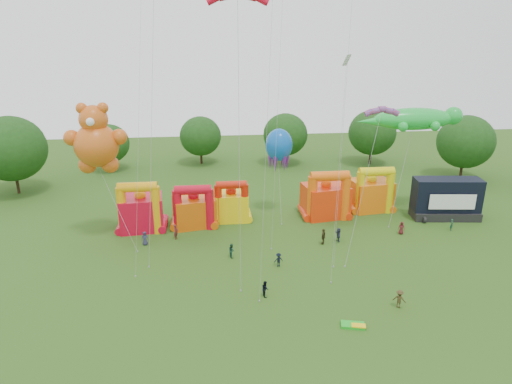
{
  "coord_description": "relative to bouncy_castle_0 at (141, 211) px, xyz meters",
  "views": [
    {
      "loc": [
        -6.48,
        -28.67,
        23.95
      ],
      "look_at": [
        -1.55,
        18.0,
        7.3
      ],
      "focal_mm": 32.0,
      "sensor_mm": 36.0,
      "label": 1
    }
  ],
  "objects": [
    {
      "name": "spectator_9",
      "position": [
        25.57,
        -20.2,
        -1.66
      ],
      "size": [
        1.32,
        1.15,
        1.78
      ],
      "primitive_type": "imported",
      "rotation": [
        0.0,
        0.0,
        2.6
      ],
      "color": "#3D3218",
      "rests_on": "ground"
    },
    {
      "name": "bouncy_castle_1",
      "position": [
        6.59,
        0.54,
        -0.3
      ],
      "size": [
        5.82,
        5.03,
        5.91
      ],
      "color": "#D0530B",
      "rests_on": "ground"
    },
    {
      "name": "spectator_4",
      "position": [
        21.88,
        -6.58,
        -1.57
      ],
      "size": [
        1.01,
        1.23,
        1.96
      ],
      "primitive_type": "imported",
      "rotation": [
        0.0,
        0.0,
        4.16
      ],
      "color": "#383016",
      "rests_on": "ground"
    },
    {
      "name": "octopus_kite",
      "position": [
        18.06,
        3.77,
        5.79
      ],
      "size": [
        3.62,
        6.45,
        11.85
      ],
      "color": "#0C53B6",
      "rests_on": "ground"
    },
    {
      "name": "parafoil_kites",
      "position": [
        17.18,
        -8.67,
        8.23
      ],
      "size": [
        28.33,
        11.47,
        30.9
      ],
      "color": "red",
      "rests_on": "ground"
    },
    {
      "name": "tree_ring",
      "position": [
        14.14,
        -25.22,
        3.71
      ],
      "size": [
        120.0,
        122.06,
        12.07
      ],
      "color": "#352314",
      "rests_on": "ground"
    },
    {
      "name": "ground",
      "position": [
        15.28,
        -25.81,
        -2.55
      ],
      "size": [
        160.0,
        160.0,
        0.0
      ],
      "primitive_type": "plane",
      "color": "#2E5016",
      "rests_on": "ground"
    },
    {
      "name": "spectator_6",
      "position": [
        32.23,
        -4.84,
        -1.72
      ],
      "size": [
        0.95,
        0.81,
        1.65
      ],
      "primitive_type": "imported",
      "rotation": [
        0.0,
        0.0,
        5.86
      ],
      "color": "#55181D",
      "rests_on": "ground"
    },
    {
      "name": "spectator_5",
      "position": [
        23.85,
        -6.07,
        -1.68
      ],
      "size": [
        0.6,
        1.63,
        1.73
      ],
      "primitive_type": "imported",
      "rotation": [
        0.0,
        0.0,
        4.66
      ],
      "color": "#25293E",
      "rests_on": "ground"
    },
    {
      "name": "spectator_7",
      "position": [
        39.01,
        -4.45,
        -1.77
      ],
      "size": [
        0.59,
        0.67,
        1.55
      ],
      "primitive_type": "imported",
      "rotation": [
        0.0,
        0.0,
        1.11
      ],
      "color": "#1C4733",
      "rests_on": "ground"
    },
    {
      "name": "spectator_0",
      "position": [
        0.89,
        -4.63,
        -1.7
      ],
      "size": [
        0.94,
        0.72,
        1.7
      ],
      "primitive_type": "imported",
      "rotation": [
        0.0,
        0.0,
        0.24
      ],
      "color": "#2B2C49",
      "rests_on": "ground"
    },
    {
      "name": "folded_kite_bundle",
      "position": [
        20.58,
        -22.59,
        -2.41
      ],
      "size": [
        2.18,
        1.45,
        0.31
      ],
      "color": "green",
      "rests_on": "ground"
    },
    {
      "name": "stage_trailer",
      "position": [
        40.17,
        -0.29,
        0.12
      ],
      "size": [
        9.06,
        4.24,
        5.52
      ],
      "color": "black",
      "rests_on": "ground"
    },
    {
      "name": "bouncy_castle_0",
      "position": [
        0.0,
        0.0,
        0.0
      ],
      "size": [
        5.65,
        4.69,
        6.72
      ],
      "color": "red",
      "rests_on": "ground"
    },
    {
      "name": "spectator_8",
      "position": [
        13.64,
        -17.03,
        -1.75
      ],
      "size": [
        0.72,
        0.86,
        1.59
      ],
      "primitive_type": "imported",
      "rotation": [
        0.0,
        0.0,
        1.73
      ],
      "color": "black",
      "rests_on": "ground"
    },
    {
      "name": "diamond_kites",
      "position": [
        15.34,
        -9.8,
        12.87
      ],
      "size": [
        23.44,
        17.22,
        36.64
      ],
      "color": "red",
      "rests_on": "ground"
    },
    {
      "name": "bouncy_castle_4",
      "position": [
        31.19,
        3.6,
        -0.05
      ],
      "size": [
        5.88,
        4.97,
        6.6
      ],
      "color": "orange",
      "rests_on": "ground"
    },
    {
      "name": "bouncy_castle_3",
      "position": [
        24.24,
        1.87,
        0.02
      ],
      "size": [
        6.36,
        5.42,
        6.81
      ],
      "color": "red",
      "rests_on": "ground"
    },
    {
      "name": "spectator_3",
      "position": [
        15.78,
        -11.4,
        -1.77
      ],
      "size": [
        1.12,
        0.81,
        1.55
      ],
      "primitive_type": "imported",
      "rotation": [
        0.0,
        0.0,
        3.39
      ],
      "color": "black",
      "rests_on": "ground"
    },
    {
      "name": "teddy_bear_kite",
      "position": [
        -3.0,
        -2.83,
        5.59
      ],
      "size": [
        7.97,
        7.39,
        16.49
      ],
      "color": "#CC5716",
      "rests_on": "ground"
    },
    {
      "name": "bouncy_castle_2",
      "position": [
        11.46,
        1.89,
        -0.32
      ],
      "size": [
        4.42,
        3.56,
        5.81
      ],
      "color": "yellow",
      "rests_on": "ground"
    },
    {
      "name": "gecko_kite",
      "position": [
        34.44,
        1.19,
        5.36
      ],
      "size": [
        14.47,
        8.63,
        14.47
      ],
      "color": "green",
      "rests_on": "ground"
    },
    {
      "name": "spectator_1",
      "position": [
        4.44,
        -3.34,
        -1.62
      ],
      "size": [
        0.62,
        0.78,
        1.86
      ],
      "primitive_type": "imported",
      "rotation": [
        0.0,
        0.0,
        1.28
      ],
      "color": "maroon",
      "rests_on": "ground"
    },
    {
      "name": "spectator_2",
      "position": [
        10.91,
        -8.77,
        -1.73
      ],
      "size": [
        0.77,
        0.9,
        1.63
      ],
      "primitive_type": "imported",
      "rotation": [
        0.0,
        0.0,
        1.78
      ],
      "color": "#183C2C",
      "rests_on": "ground"
    }
  ]
}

